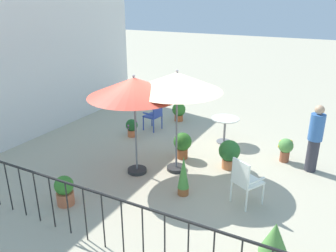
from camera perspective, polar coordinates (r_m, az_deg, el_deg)
ground_plane at (r=8.08m, az=2.75°, el=-7.30°), size 60.00×60.00×0.00m
villa_facade at (r=10.22m, az=-22.43°, el=10.63°), size 8.95×0.30×4.53m
terrace_railing at (r=5.54m, az=-10.98°, el=-13.94°), size 0.03×5.53×1.01m
patio_umbrella_0 at (r=7.30m, az=1.53°, el=7.29°), size 1.99×1.99×2.38m
patio_umbrella_1 at (r=7.25m, az=-5.72°, el=6.40°), size 2.02×2.02×2.30m
cafe_table_0 at (r=9.46m, az=9.56°, el=0.10°), size 0.76×0.76×0.72m
patio_chair_0 at (r=6.71m, az=12.83°, el=-8.72°), size 0.64×0.63×0.97m
patio_chair_1 at (r=10.23m, az=-2.28°, el=1.98°), size 0.51×0.47×0.85m
potted_plant_0 at (r=11.06m, az=1.85°, el=2.59°), size 0.44×0.44×0.60m
potted_plant_1 at (r=8.78m, az=19.17°, el=-3.51°), size 0.36×0.36×0.60m
potted_plant_2 at (r=5.50m, az=17.41°, el=-18.31°), size 0.43×0.43×0.77m
potted_plant_3 at (r=6.92m, az=2.61°, el=-8.38°), size 0.24×0.24×0.86m
potted_plant_4 at (r=8.09m, az=10.27°, el=-4.45°), size 0.50×0.50×0.70m
potted_plant_5 at (r=6.96m, az=-17.04°, el=-10.24°), size 0.37×0.37×0.61m
potted_plant_6 at (r=9.86m, az=-6.12°, el=-0.16°), size 0.36×0.34×0.52m
potted_plant_7 at (r=8.45m, az=2.46°, el=-2.98°), size 0.45×0.45×0.68m
standing_person at (r=8.37m, az=23.51°, el=-1.87°), size 0.45×0.45×1.60m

